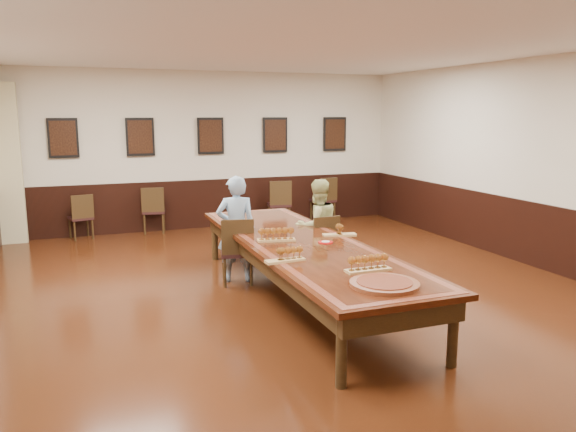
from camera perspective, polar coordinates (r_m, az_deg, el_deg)
name	(u,v)px	position (r m, az deg, el deg)	size (l,w,h in m)	color
floor	(302,299)	(7.32, 1.41, -8.47)	(8.00, 10.00, 0.02)	black
ceiling	(303,40)	(6.98, 1.53, 17.42)	(8.00, 10.00, 0.02)	white
wall_back	(210,150)	(11.74, -7.91, 6.62)	(8.00, 0.02, 3.20)	beige
wall_right	(551,165)	(9.26, 25.17, 4.73)	(0.02, 10.00, 3.20)	beige
chair_man	(237,250)	(7.87, -5.20, -3.48)	(0.44, 0.48, 0.95)	black
chair_woman	(320,244)	(8.30, 3.30, -2.91)	(0.42, 0.46, 0.90)	black
spare_chair_a	(80,216)	(11.34, -20.33, -0.03)	(0.40, 0.44, 0.86)	black
spare_chair_b	(154,210)	(11.48, -13.47, 0.63)	(0.43, 0.47, 0.93)	black
spare_chair_c	(279,203)	(11.86, -0.91, 1.34)	(0.46, 0.50, 0.98)	black
spare_chair_d	(323,199)	(12.45, 3.55, 1.75)	(0.46, 0.50, 0.97)	black
person_man	(236,229)	(7.91, -5.29, -1.33)	(0.55, 0.36, 1.51)	teal
person_woman	(317,226)	(8.32, 3.00, -1.07)	(0.70, 0.54, 1.41)	#C6CA7E
pink_phone	(337,234)	(7.56, 4.97, -1.86)	(0.08, 0.15, 0.01)	#E14B66
curtain	(8,164)	(11.32, -26.55, 4.72)	(0.45, 0.18, 2.90)	#C6BB88
wainscoting	(302,261)	(7.17, 1.43, -4.61)	(8.00, 10.00, 1.00)	black
conference_table	(302,253)	(7.14, 1.43, -3.75)	(1.40, 5.00, 0.76)	black
posters	(211,136)	(11.66, -7.87, 8.07)	(6.14, 0.04, 0.74)	black
flight_a	(276,235)	(7.13, -1.20, -1.94)	(0.50, 0.24, 0.18)	#B08649
flight_b	(340,230)	(7.47, 5.25, -1.46)	(0.46, 0.22, 0.17)	#B08649
flight_c	(287,255)	(6.17, -0.13, -3.97)	(0.45, 0.16, 0.17)	#B08649
flight_d	(368,264)	(5.84, 8.14, -4.82)	(0.49, 0.15, 0.18)	#B08649
red_plate_grp	(326,242)	(7.07, 3.83, -2.68)	(0.18, 0.18, 0.02)	red
carved_platter	(384,284)	(5.40, 9.77, -6.82)	(0.68, 0.68, 0.05)	#562311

